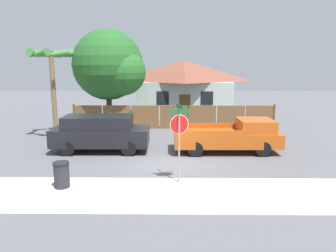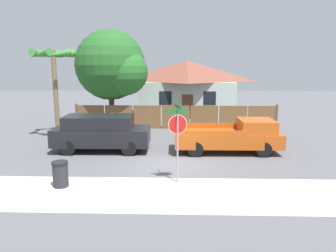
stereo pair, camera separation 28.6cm
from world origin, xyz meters
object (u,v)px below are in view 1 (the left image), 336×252
(oak_tree, at_px, (111,66))
(trash_bin, at_px, (62,175))
(stop_sign, at_px, (179,131))
(orange_pickup, at_px, (231,136))
(red_suv, at_px, (100,132))
(palm_tree, at_px, (51,62))
(house, at_px, (184,87))

(oak_tree, height_order, trash_bin, oak_tree)
(stop_sign, distance_m, trash_bin, 4.61)
(orange_pickup, bearing_deg, red_suv, 179.32)
(palm_tree, distance_m, trash_bin, 9.50)
(stop_sign, xyz_separation_m, trash_bin, (-4.31, -0.60, -1.54))
(red_suv, xyz_separation_m, stop_sign, (3.95, -4.43, 1.01))
(house, xyz_separation_m, oak_tree, (-5.38, -5.73, 1.82))
(oak_tree, distance_m, red_suv, 7.90)
(orange_pickup, relative_size, trash_bin, 5.60)
(palm_tree, bearing_deg, house, 50.68)
(oak_tree, distance_m, trash_bin, 12.77)
(red_suv, bearing_deg, palm_tree, 137.55)
(house, distance_m, palm_tree, 12.95)
(house, relative_size, orange_pickup, 1.61)
(house, bearing_deg, palm_tree, -129.32)
(oak_tree, relative_size, stop_sign, 2.29)
(red_suv, relative_size, orange_pickup, 0.92)
(palm_tree, xyz_separation_m, orange_pickup, (10.11, -3.01, -3.73))
(red_suv, distance_m, stop_sign, 6.02)
(trash_bin, bearing_deg, house, 74.18)
(house, distance_m, stop_sign, 17.35)
(palm_tree, distance_m, orange_pickup, 11.19)
(house, relative_size, oak_tree, 1.25)
(orange_pickup, bearing_deg, palm_tree, 162.72)
(house, height_order, oak_tree, oak_tree)
(orange_pickup, xyz_separation_m, trash_bin, (-7.09, -5.03, -0.35))
(trash_bin, bearing_deg, orange_pickup, 35.34)
(oak_tree, bearing_deg, trash_bin, -88.56)
(house, bearing_deg, oak_tree, -133.22)
(house, height_order, trash_bin, house)
(palm_tree, bearing_deg, oak_tree, 56.86)
(house, xyz_separation_m, stop_sign, (-0.77, -17.32, -0.43))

